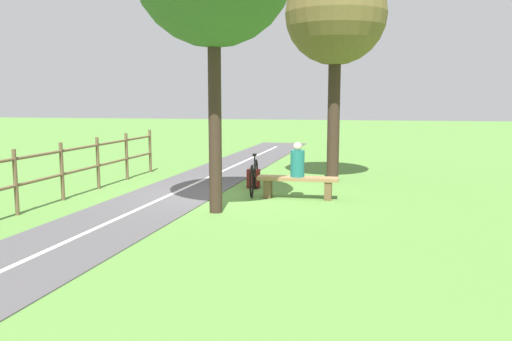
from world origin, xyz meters
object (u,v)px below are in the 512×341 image
at_px(bench, 298,183).
at_px(bicycle, 254,177).
at_px(person_seated, 297,162).
at_px(backpack, 253,179).
at_px(tree_by_path, 336,15).

height_order(bench, bicycle, bicycle).
relative_size(bench, person_seated, 2.33).
bearing_deg(backpack, bicycle, 101.89).
bearing_deg(bicycle, bench, 60.36).
bearing_deg(backpack, bench, 136.40).
xyz_separation_m(bicycle, tree_by_path, (-1.76, -2.21, 3.99)).
bearing_deg(backpack, person_seated, 136.12).
bearing_deg(bicycle, person_seated, 60.12).
relative_size(person_seated, backpack, 1.67).
relative_size(bench, bicycle, 0.99).
distance_m(bench, backpack, 1.72).
relative_size(bicycle, backpack, 3.92).
xyz_separation_m(bench, bicycle, (1.10, -0.49, 0.05)).
xyz_separation_m(bicycle, backpack, (0.15, -0.69, -0.16)).
height_order(person_seated, tree_by_path, tree_by_path).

